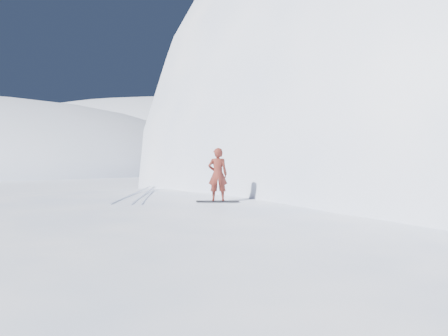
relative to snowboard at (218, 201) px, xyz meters
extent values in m
plane|color=white|center=(-3.09, -2.78, -2.41)|extent=(400.00, 400.00, 0.00)
ellipsoid|color=white|center=(-2.09, 0.22, -2.41)|extent=(36.00, 28.00, 4.80)
ellipsoid|color=white|center=(6.91, 17.22, -2.41)|extent=(28.00, 24.00, 18.00)
ellipsoid|color=white|center=(-43.09, 107.22, -2.41)|extent=(140.00, 90.00, 36.00)
ellipsoid|color=white|center=(-5.09, 3.22, -2.41)|extent=(7.00, 6.30, 1.00)
ellipsoid|color=white|center=(3.91, 1.22, -2.41)|extent=(4.00, 3.60, 0.60)
cube|color=black|center=(0.00, 0.00, 0.00)|extent=(1.50, 0.62, 0.02)
imported|color=maroon|center=(0.00, 0.00, 0.92)|extent=(0.75, 0.58, 1.82)
cube|color=silver|center=(-3.82, 1.60, 0.01)|extent=(1.05, 5.93, 0.04)
cube|color=silver|center=(-3.36, 1.60, 0.01)|extent=(1.56, 5.82, 0.04)
cube|color=silver|center=(-3.16, 1.60, 0.01)|extent=(1.82, 5.75, 0.04)
camera|label=1|loc=(3.44, -14.52, 1.92)|focal=35.00mm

